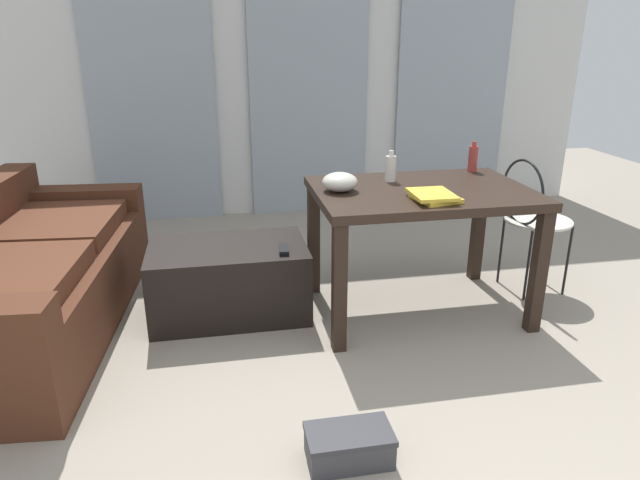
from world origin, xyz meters
The scene contains 13 objects.
ground_plane centered at (0.00, 1.49, 0.00)m, with size 9.05×9.05×0.00m, color gray.
wall_back centered at (0.00, 3.77, 1.33)m, with size 5.23×0.10×2.67m, color silver.
curtains centered at (0.00, 3.69, 1.13)m, with size 3.72×0.03×2.26m.
couch centered at (-1.94, 1.75, 0.30)m, with size 1.06×2.06×0.74m.
coffee_table centered at (-0.82, 1.73, 0.21)m, with size 0.90×0.55×0.42m.
craft_table centered at (0.28, 1.57, 0.65)m, with size 1.21×0.84×0.75m.
wire_chair centered at (1.05, 1.71, 0.54)m, with size 0.41×0.42×0.86m.
bottle_near centered at (0.74, 1.91, 0.84)m, with size 0.06×0.06×0.19m.
bottle_far centered at (0.15, 1.76, 0.83)m, with size 0.06×0.06×0.18m.
bowl centered at (-0.19, 1.60, 0.80)m, with size 0.20×0.20×0.10m, color beige.
book_stack centered at (0.25, 1.33, 0.77)m, with size 0.25×0.26×0.04m.
tv_remote_primary centered at (-0.51, 1.58, 0.43)m, with size 0.05×0.14×0.03m, color black.
shoebox centered at (-0.42, 0.38, 0.07)m, with size 0.33×0.19×0.14m.
Camera 1 is at (-0.86, -1.35, 1.57)m, focal length 31.73 mm.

